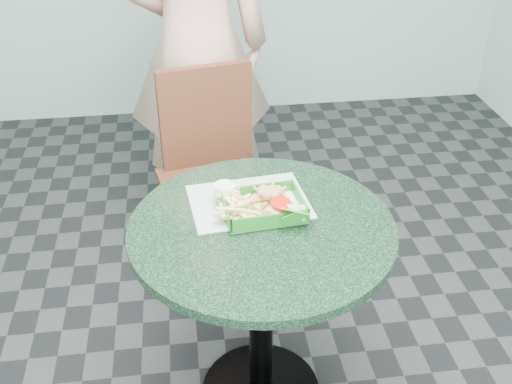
{
  "coord_description": "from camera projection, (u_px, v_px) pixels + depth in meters",
  "views": [
    {
      "loc": [
        -0.21,
        -1.45,
        1.84
      ],
      "look_at": [
        -0.0,
        0.1,
        0.82
      ],
      "focal_mm": 42.0,
      "sensor_mm": 36.0,
      "label": 1
    }
  ],
  "objects": [
    {
      "name": "placemat",
      "position": [
        249.0,
        207.0,
        1.93
      ],
      "size": [
        0.4,
        0.31,
        0.0
      ],
      "primitive_type": "cube",
      "rotation": [
        0.0,
        0.0,
        0.1
      ],
      "color": "#9EB7AF",
      "rests_on": "cafe_table"
    },
    {
      "name": "food_basket",
      "position": [
        263.0,
        214.0,
        1.86
      ],
      "size": [
        0.24,
        0.18,
        0.05
      ],
      "rotation": [
        0.0,
        0.0,
        0.1
      ],
      "color": "#1D711F",
      "rests_on": "placemat"
    },
    {
      "name": "dining_chair",
      "position": [
        209.0,
        161.0,
        2.61
      ],
      "size": [
        0.41,
        0.41,
        0.93
      ],
      "rotation": [
        0.0,
        0.0,
        0.2
      ],
      "color": "#532F1E",
      "rests_on": "floor"
    },
    {
      "name": "garnish_cup",
      "position": [
        284.0,
        216.0,
        1.81
      ],
      "size": [
        0.11,
        0.11,
        0.04
      ],
      "rotation": [
        0.0,
        0.0,
        -0.24
      ],
      "color": "white",
      "rests_on": "food_basket"
    },
    {
      "name": "fries_pile",
      "position": [
        234.0,
        206.0,
        1.86
      ],
      "size": [
        0.13,
        0.14,
        0.05
      ],
      "primitive_type": null,
      "rotation": [
        0.0,
        0.0,
        -0.06
      ],
      "color": "#DFC872",
      "rests_on": "food_basket"
    },
    {
      "name": "cafe_table",
      "position": [
        262.0,
        272.0,
        1.91
      ],
      "size": [
        0.82,
        0.82,
        0.75
      ],
      "color": "black",
      "rests_on": "floor"
    },
    {
      "name": "crab_sandwich",
      "position": [
        271.0,
        202.0,
        1.86
      ],
      "size": [
        0.12,
        0.12,
        0.07
      ],
      "rotation": [
        0.0,
        0.0,
        -0.05
      ],
      "color": "gold",
      "rests_on": "food_basket"
    },
    {
      "name": "sauce_ramekin",
      "position": [
        227.0,
        192.0,
        1.9
      ],
      "size": [
        0.07,
        0.07,
        0.04
      ],
      "rotation": [
        0.0,
        0.0,
        0.29
      ],
      "color": "white",
      "rests_on": "food_basket"
    }
  ]
}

